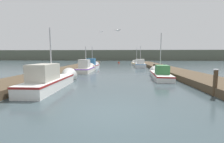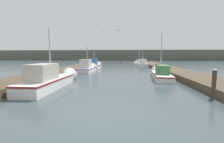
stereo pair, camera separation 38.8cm
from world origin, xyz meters
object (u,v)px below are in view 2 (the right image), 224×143
at_px(mooring_piling_0, 93,63).
at_px(seagull_lead, 117,30).
at_px(fishing_boat_1, 160,73).
at_px(fishing_boat_3, 95,66).
at_px(mooring_piling_1, 88,64).
at_px(seagull_1, 103,32).
at_px(channel_buoy, 122,63).
at_px(fishing_boat_2, 88,68).
at_px(mooring_piling_2, 214,83).
at_px(mooring_piling_3, 156,67).
at_px(fishing_boat_4, 142,64).
at_px(fishing_boat_5, 139,63).
at_px(fishing_boat_0, 53,79).

height_order(mooring_piling_0, seagull_lead, seagull_lead).
relative_size(fishing_boat_1, fishing_boat_3, 1.41).
distance_m(mooring_piling_1, seagull_1, 5.62).
bearing_deg(channel_buoy, mooring_piling_1, -107.30).
distance_m(fishing_boat_2, mooring_piling_2, 14.36).
distance_m(mooring_piling_1, mooring_piling_3, 10.59).
xyz_separation_m(seagull_lead, seagull_1, (-2.70, 10.98, 1.60)).
xyz_separation_m(fishing_boat_4, seagull_lead, (-3.85, -15.04, 3.61)).
relative_size(mooring_piling_1, seagull_lead, 2.66).
distance_m(fishing_boat_4, fishing_boat_5, 5.39).
bearing_deg(seagull_1, mooring_piling_0, -52.53).
height_order(fishing_boat_3, seagull_lead, seagull_lead).
bearing_deg(mooring_piling_1, mooring_piling_2, -56.60).
bearing_deg(channel_buoy, fishing_boat_1, -80.91).
xyz_separation_m(fishing_boat_4, channel_buoy, (-3.93, 13.04, -0.33)).
bearing_deg(mooring_piling_2, mooring_piling_3, 89.93).
bearing_deg(fishing_boat_2, seagull_1, 73.75).
height_order(fishing_boat_3, fishing_boat_5, fishing_boat_5).
distance_m(fishing_boat_0, mooring_piling_1, 14.02).
bearing_deg(mooring_piling_0, fishing_boat_0, -86.28).
xyz_separation_m(fishing_boat_1, mooring_piling_1, (-9.31, 8.94, 0.35)).
bearing_deg(channel_buoy, fishing_boat_0, -97.66).
height_order(mooring_piling_0, seagull_1, seagull_1).
relative_size(mooring_piling_3, seagull_lead, 1.78).
bearing_deg(mooring_piling_0, seagull_lead, -71.68).
bearing_deg(mooring_piling_1, mooring_piling_3, -10.63).
xyz_separation_m(mooring_piling_1, seagull_lead, (5.29, -11.37, 3.37)).
distance_m(fishing_boat_0, fishing_boat_2, 9.26).
height_order(mooring_piling_2, channel_buoy, mooring_piling_2).
bearing_deg(mooring_piling_2, fishing_boat_4, 93.69).
xyz_separation_m(fishing_boat_5, seagull_lead, (-3.74, -20.43, 3.73)).
bearing_deg(fishing_boat_0, channel_buoy, 82.11).
bearing_deg(mooring_piling_0, fishing_boat_4, -8.59).
height_order(mooring_piling_0, mooring_piling_2, same).
relative_size(fishing_boat_0, mooring_piling_3, 6.59).
bearing_deg(channel_buoy, fishing_boat_4, -73.21).
relative_size(seagull_lead, seagull_1, 0.95).
bearing_deg(fishing_boat_4, mooring_piling_1, -153.52).
xyz_separation_m(fishing_boat_0, mooring_piling_1, (-1.08, 13.98, 0.20)).
bearing_deg(seagull_lead, mooring_piling_2, -9.59).
xyz_separation_m(fishing_boat_2, fishing_boat_4, (7.93, 8.39, -0.01)).
distance_m(channel_buoy, seagull_lead, 28.36).
bearing_deg(mooring_piling_2, fishing_boat_2, 129.76).
height_order(fishing_boat_4, mooring_piling_3, fishing_boat_4).
height_order(fishing_boat_1, fishing_boat_2, fishing_boat_1).
bearing_deg(mooring_piling_0, seagull_1, -63.32).
relative_size(channel_buoy, seagull_lead, 1.85).
bearing_deg(mooring_piling_2, fishing_boat_1, 99.04).
height_order(mooring_piling_1, mooring_piling_2, mooring_piling_1).
bearing_deg(mooring_piling_1, channel_buoy, 72.70).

